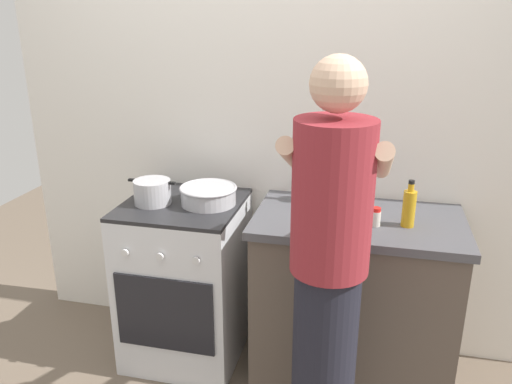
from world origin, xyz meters
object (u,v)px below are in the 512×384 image
Objects in this scene: mixing_bowl at (208,194)px; person at (328,278)px; oil_bottle at (409,208)px; pot at (152,192)px; utensil_crock at (314,184)px; stove_range at (186,280)px; spice_bottle at (376,217)px.

person is at bearing -39.98° from mixing_bowl.
person is (-0.31, -0.50, -0.13)m from oil_bottle.
pot is 1.08m from person.
utensil_crock is at bearing 153.83° from oil_bottle.
stove_range is 3.53× the size of pot.
stove_range is 0.52m from mixing_bowl.
pot is 0.79× the size of utensil_crock.
stove_range is at bearing -173.74° from mixing_bowl.
oil_bottle is at bearing -26.17° from utensil_crock.
mixing_bowl is at bearing 173.61° from spice_bottle.
pot is 0.83m from utensil_crock.
mixing_bowl is at bearing 140.02° from person.
pot is 1.26m from oil_bottle.
spice_bottle is 0.15m from oil_bottle.
oil_bottle is at bearing 58.10° from person.
stove_range is 4.07× the size of oil_bottle.
utensil_crock is at bearing 15.20° from stove_range.
oil_bottle is (0.98, -0.06, 0.04)m from mixing_bowl.
person is at bearing -78.05° from utensil_crock.
pot is 1.12m from spice_bottle.
utensil_crock is at bearing 141.26° from spice_bottle.
utensil_crock is 0.52m from oil_bottle.
mixing_bowl is at bearing 6.26° from stove_range.
pot is at bearing -167.95° from mixing_bowl.
spice_bottle is (0.98, -0.08, 0.49)m from stove_range.
stove_range is 2.81× the size of utensil_crock.
mixing_bowl is 0.88m from person.
pot is 2.88× the size of spice_bottle.
person reaches higher than oil_bottle.
pot is at bearing 152.14° from person.
pot is 0.29m from mixing_bowl.
person is at bearing -109.61° from spice_bottle.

